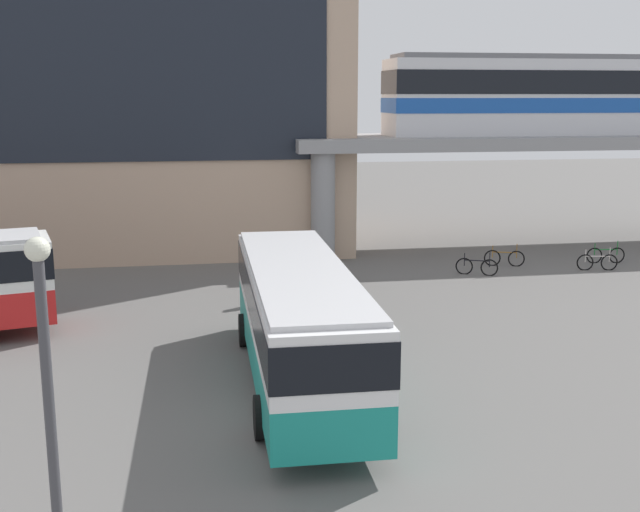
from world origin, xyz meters
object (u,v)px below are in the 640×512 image
(bus_main, at_px, (299,312))
(bicycle_black, at_px, (477,267))
(bicycle_silver, at_px, (597,262))
(train, at_px, (567,94))
(pedestrian_waiting_near_stop, at_px, (266,280))
(bicycle_green, at_px, (606,255))
(station_building, at_px, (50,72))
(bicycle_brown, at_px, (504,258))

(bus_main, distance_m, bicycle_black, 14.80)
(bicycle_silver, bearing_deg, bicycle_black, 179.98)
(train, distance_m, pedestrian_waiting_near_stop, 19.38)
(bus_main, bearing_deg, bicycle_black, 51.15)
(bicycle_green, distance_m, pedestrian_waiting_near_stop, 16.56)
(bus_main, bearing_deg, station_building, 112.75)
(bicycle_green, bearing_deg, pedestrian_waiting_near_stop, -164.51)
(bicycle_black, height_order, bicycle_silver, same)
(bicycle_brown, xyz_separation_m, pedestrian_waiting_near_stop, (-11.14, -4.57, 0.50))
(station_building, bearing_deg, pedestrian_waiting_near_stop, -56.44)
(bicycle_green, height_order, bicycle_black, same)
(bus_main, xyz_separation_m, bicycle_green, (15.89, 12.80, -1.63))
(bus_main, xyz_separation_m, bicycle_brown, (11.09, 12.95, -1.63))
(bicycle_silver, bearing_deg, bus_main, -142.15)
(train, relative_size, bicycle_silver, 10.19)
(bus_main, distance_m, pedestrian_waiting_near_stop, 8.46)
(bicycle_black, height_order, pedestrian_waiting_near_stop, pedestrian_waiting_near_stop)
(bus_main, relative_size, bicycle_brown, 6.45)
(train, relative_size, bicycle_black, 10.96)
(station_building, height_order, bicycle_brown, station_building)
(station_building, height_order, bicycle_black, station_building)
(bicycle_black, relative_size, pedestrian_waiting_near_stop, 0.91)
(train, xyz_separation_m, bicycle_green, (0.11, -4.53, -7.19))
(station_building, xyz_separation_m, train, (25.24, -5.23, -1.10))
(station_building, xyz_separation_m, bicycle_silver, (24.20, -11.10, -8.28))
(station_building, distance_m, bicycle_silver, 27.89)
(bus_main, xyz_separation_m, bicycle_silver, (14.74, 11.46, -1.63))
(train, height_order, pedestrian_waiting_near_stop, train)
(bicycle_green, distance_m, bicycle_black, 6.80)
(bicycle_silver, bearing_deg, bicycle_brown, 157.74)
(bicycle_silver, distance_m, pedestrian_waiting_near_stop, 15.12)
(bicycle_black, bearing_deg, bicycle_brown, 38.79)
(bus_main, bearing_deg, bicycle_silver, 37.85)
(station_building, bearing_deg, bicycle_brown, -25.06)
(bus_main, height_order, bicycle_brown, bus_main)
(bus_main, distance_m, bicycle_silver, 18.74)
(bus_main, distance_m, bicycle_green, 20.47)
(station_building, relative_size, bicycle_green, 16.06)
(pedestrian_waiting_near_stop, bearing_deg, station_building, 123.56)
(station_building, xyz_separation_m, bus_main, (9.46, -22.56, -6.65))
(bicycle_brown, relative_size, pedestrian_waiting_near_stop, 0.94)
(bicycle_green, xyz_separation_m, bicycle_black, (-6.66, -1.34, 0.00))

